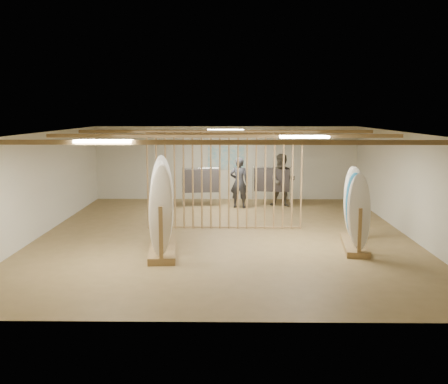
{
  "coord_description": "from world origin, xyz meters",
  "views": [
    {
      "loc": [
        0.19,
        -14.03,
        3.36
      ],
      "look_at": [
        0.0,
        0.0,
        1.2
      ],
      "focal_mm": 42.0,
      "sensor_mm": 36.0,
      "label": 1
    }
  ],
  "objects_px": {
    "rack_right": "(355,221)",
    "shopper_b": "(283,177)",
    "clothing_rack_a": "(201,181)",
    "shopper_a": "(239,179)",
    "clothing_rack_b": "(272,180)",
    "rack_left": "(162,222)"
  },
  "relations": [
    {
      "from": "rack_left",
      "to": "shopper_b",
      "type": "height_order",
      "value": "rack_left"
    },
    {
      "from": "rack_left",
      "to": "clothing_rack_a",
      "type": "height_order",
      "value": "rack_left"
    },
    {
      "from": "clothing_rack_b",
      "to": "shopper_b",
      "type": "distance_m",
      "value": 0.41
    },
    {
      "from": "rack_right",
      "to": "clothing_rack_b",
      "type": "distance_m",
      "value": 6.11
    },
    {
      "from": "shopper_a",
      "to": "rack_right",
      "type": "bearing_deg",
      "value": 129.09
    },
    {
      "from": "clothing_rack_a",
      "to": "shopper_b",
      "type": "bearing_deg",
      "value": -7.83
    },
    {
      "from": "clothing_rack_b",
      "to": "shopper_a",
      "type": "distance_m",
      "value": 1.27
    },
    {
      "from": "rack_left",
      "to": "shopper_b",
      "type": "distance_m",
      "value": 7.14
    },
    {
      "from": "shopper_a",
      "to": "clothing_rack_a",
      "type": "bearing_deg",
      "value": 0.98
    },
    {
      "from": "rack_left",
      "to": "shopper_a",
      "type": "xyz_separation_m",
      "value": [
        1.93,
        5.94,
        0.26
      ]
    },
    {
      "from": "clothing_rack_a",
      "to": "clothing_rack_b",
      "type": "relative_size",
      "value": 0.98
    },
    {
      "from": "clothing_rack_a",
      "to": "clothing_rack_b",
      "type": "distance_m",
      "value": 2.54
    },
    {
      "from": "shopper_b",
      "to": "clothing_rack_b",
      "type": "bearing_deg",
      "value": 170.44
    },
    {
      "from": "rack_right",
      "to": "clothing_rack_a",
      "type": "distance_m",
      "value": 7.06
    },
    {
      "from": "clothing_rack_a",
      "to": "shopper_a",
      "type": "relative_size",
      "value": 0.7
    },
    {
      "from": "rack_right",
      "to": "clothing_rack_b",
      "type": "height_order",
      "value": "rack_right"
    },
    {
      "from": "shopper_a",
      "to": "shopper_b",
      "type": "xyz_separation_m",
      "value": [
        1.54,
        0.29,
        0.05
      ]
    },
    {
      "from": "rack_right",
      "to": "shopper_b",
      "type": "distance_m",
      "value": 5.88
    },
    {
      "from": "shopper_b",
      "to": "rack_left",
      "type": "bearing_deg",
      "value": -105.09
    },
    {
      "from": "rack_left",
      "to": "clothing_rack_b",
      "type": "distance_m",
      "value": 7.11
    },
    {
      "from": "rack_left",
      "to": "rack_right",
      "type": "xyz_separation_m",
      "value": [
        4.73,
        0.49,
        -0.08
      ]
    },
    {
      "from": "rack_right",
      "to": "shopper_a",
      "type": "relative_size",
      "value": 1.05
    }
  ]
}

